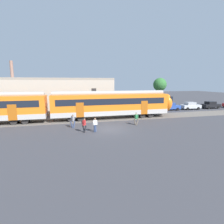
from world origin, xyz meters
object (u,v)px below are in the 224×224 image
(parked_car_black, at_px, (211,105))
(pedestrian_green, at_px, (136,118))
(pedestrian_white, at_px, (95,124))
(parked_car_silver, at_px, (191,106))
(pedestrian_red, at_px, (84,124))
(parked_car_blue, at_px, (170,106))
(pedestrian_grey, at_px, (73,120))

(parked_car_black, bearing_deg, pedestrian_green, -154.58)
(pedestrian_white, bearing_deg, parked_car_silver, 28.54)
(pedestrian_red, relative_size, parked_car_black, 0.41)
(pedestrian_red, height_order, parked_car_blue, pedestrian_red)
(pedestrian_green, bearing_deg, pedestrian_white, -161.43)
(pedestrian_green, height_order, parked_car_black, pedestrian_green)
(pedestrian_red, relative_size, pedestrian_green, 1.00)
(parked_car_black, bearing_deg, pedestrian_red, -157.10)
(parked_car_black, bearing_deg, parked_car_silver, -178.29)
(parked_car_silver, bearing_deg, parked_car_blue, 178.28)
(pedestrian_green, bearing_deg, parked_car_silver, 31.72)
(parked_car_blue, relative_size, parked_car_silver, 1.00)
(pedestrian_grey, distance_m, pedestrian_green, 8.21)
(pedestrian_white, distance_m, pedestrian_green, 6.12)
(parked_car_blue, bearing_deg, pedestrian_grey, -154.10)
(pedestrian_red, height_order, parked_car_silver, pedestrian_red)
(parked_car_blue, relative_size, parked_car_black, 1.00)
(pedestrian_green, relative_size, parked_car_black, 0.41)
(pedestrian_red, relative_size, pedestrian_white, 1.00)
(pedestrian_grey, xyz_separation_m, pedestrian_green, (8.18, -0.65, 0.00))
(pedestrian_grey, height_order, parked_car_black, pedestrian_grey)
(pedestrian_green, bearing_deg, pedestrian_grey, 175.45)
(parked_car_silver, bearing_deg, parked_car_black, 1.71)
(pedestrian_red, height_order, parked_car_black, pedestrian_red)
(parked_car_blue, bearing_deg, pedestrian_green, -138.32)
(parked_car_black, bearing_deg, pedestrian_white, -155.98)
(pedestrian_red, bearing_deg, parked_car_blue, 33.06)
(pedestrian_grey, distance_m, pedestrian_red, 2.74)
(pedestrian_white, bearing_deg, pedestrian_grey, 132.48)
(pedestrian_green, height_order, parked_car_silver, pedestrian_green)
(pedestrian_red, xyz_separation_m, pedestrian_white, (1.22, -0.12, 0.00))
(pedestrian_white, xyz_separation_m, parked_car_black, (27.23, 12.13, -0.21))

